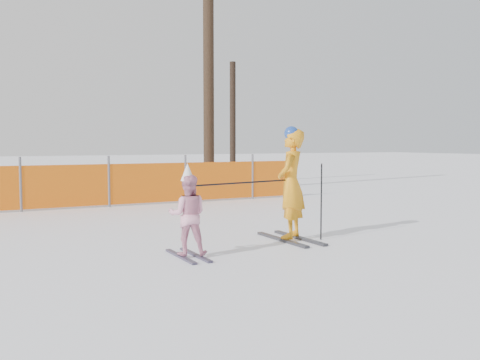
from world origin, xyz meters
TOP-DOWN VIEW (x-y plane):
  - ground at (0.00, 0.00)m, footprint 120.00×120.00m
  - adult at (0.92, 0.50)m, footprint 0.75×1.42m
  - child at (-1.02, 0.08)m, footprint 0.66×1.01m
  - ski_poles at (0.54, 0.29)m, footprint 2.29×0.38m
  - safety_fence at (-2.99, 6.30)m, footprint 15.28×0.06m
  - tree_trunks at (3.88, 9.69)m, footprint 2.62×3.18m

SIDE VIEW (x-z plane):
  - ground at x=0.00m, z-range 0.00..0.00m
  - safety_fence at x=-2.99m, z-range -0.07..1.18m
  - child at x=-1.02m, z-range -0.06..1.23m
  - ski_poles at x=0.54m, z-range 0.21..1.44m
  - adult at x=0.92m, z-range 0.00..1.83m
  - tree_trunks at x=3.88m, z-range -0.30..7.07m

